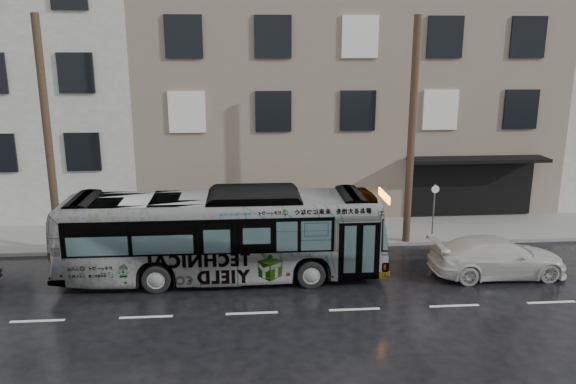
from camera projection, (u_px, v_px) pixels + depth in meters
name	position (u px, v px, depth m)	size (l,w,h in m)	color
ground	(251.00, 281.00, 19.65)	(120.00, 120.00, 0.00)	black
sidewalk	(249.00, 234.00, 24.37)	(90.00, 3.60, 0.15)	gray
building_taupe	(336.00, 94.00, 30.95)	(20.00, 12.00, 11.00)	gray
utility_pole_front	(412.00, 133.00, 22.20)	(0.30, 0.30, 9.00)	#473423
utility_pole_rear	(48.00, 138.00, 21.11)	(0.30, 0.30, 9.00)	#473423
sign_post	(433.00, 213.00, 23.10)	(0.06, 0.06, 2.40)	slate
bus	(223.00, 235.00, 19.61)	(2.65, 11.31, 3.15)	#B2B2B2
white_sedan	(497.00, 257.00, 19.99)	(1.95, 4.79, 1.39)	beige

